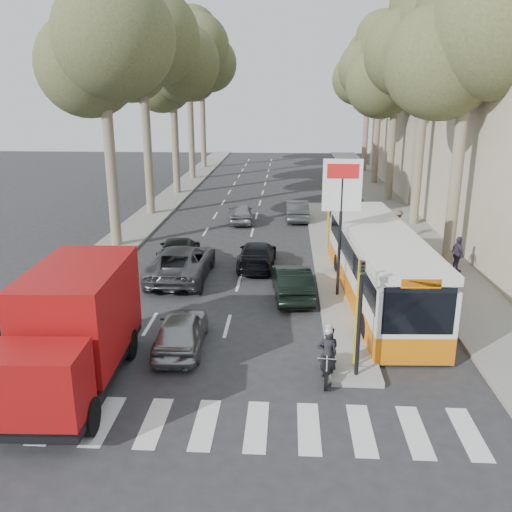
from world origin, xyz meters
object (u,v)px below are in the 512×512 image
Objects in this scene: city_bus at (379,264)px; dark_hatchback at (292,282)px; red_truck at (74,328)px; motorcycle at (328,352)px; silver_hatchback at (181,331)px.

dark_hatchback is at bearing 173.91° from city_bus.
red_truck reaches higher than motorcycle.
red_truck reaches higher than city_bus.
dark_hatchback is 6.38m from motorcycle.
dark_hatchback reaches higher than silver_hatchback.
red_truck is 11.84m from city_bus.
dark_hatchback is at bearing -128.89° from silver_hatchback.
city_bus is (9.47, 7.10, -0.21)m from red_truck.
city_bus is (6.99, 4.66, 0.92)m from silver_hatchback.
city_bus is at bearing 170.33° from dark_hatchback.
silver_hatchback is at bearing -149.10° from city_bus.
silver_hatchback is at bearing 47.09° from dark_hatchback.
red_truck is at bearing 42.14° from silver_hatchback.
dark_hatchback is at bearing 104.91° from motorcycle.
silver_hatchback is at bearing 42.33° from red_truck.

